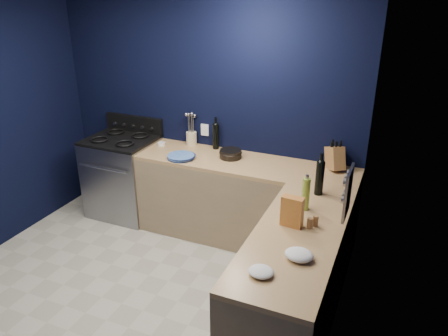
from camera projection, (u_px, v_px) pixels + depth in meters
The scene contains 26 objects.
floor at pixel (122, 305), 3.82m from camera, with size 3.50×3.50×0.02m, color #ADA897.
wall_back at pixel (205, 110), 4.78m from camera, with size 3.50×0.02×2.60m, color black.
wall_right at pixel (341, 213), 2.66m from camera, with size 0.02×3.50×2.60m, color black.
cab_back at pixel (244, 203), 4.64m from camera, with size 2.30×0.63×0.86m, color #8C7454.
top_back at pixel (245, 164), 4.46m from camera, with size 2.30×0.63×0.04m, color brown.
cab_right at pixel (292, 287), 3.36m from camera, with size 0.63×1.67×0.86m, color #8C7454.
top_right at pixel (296, 237), 3.19m from camera, with size 0.63×1.67×0.04m, color brown.
gas_range at pixel (124, 177), 5.17m from camera, with size 0.76×0.66×0.92m, color gray.
oven_door at pixel (108, 189), 4.90m from camera, with size 0.59×0.02×0.42m, color black.
cooktop at pixel (120, 140), 4.98m from camera, with size 0.76×0.66×0.03m, color black.
backguard at pixel (134, 124), 5.19m from camera, with size 0.76×0.06×0.20m, color black.
spice_panel at pixel (348, 193), 3.18m from camera, with size 0.02×0.28×0.38m, color gray.
wall_outlet at pixel (205, 130), 4.85m from camera, with size 0.09×0.02×0.13m, color white.
plate_stack at pixel (181, 157), 4.55m from camera, with size 0.29×0.29×0.04m, color #3458A9.
ramekin at pixel (161, 144), 4.91m from camera, with size 0.09×0.09×0.03m, color white.
utensil_crock at pixel (191, 138), 4.91m from camera, with size 0.12×0.12×0.15m, color beige.
wine_bottle_back at pixel (216, 137), 4.76m from camera, with size 0.07×0.07×0.28m, color black.
lemon_basket at pixel (230, 154), 4.55m from camera, with size 0.23×0.23×0.09m, color black.
knife_block at pixel (335, 158), 4.25m from camera, with size 0.12×0.21×0.23m, color brown.
wine_bottle_right at pixel (320, 178), 3.73m from camera, with size 0.07×0.07×0.30m, color black.
oil_bottle at pixel (306, 194), 3.48m from camera, with size 0.06×0.06×0.27m, color olive.
spice_jar_near at pixel (316, 221), 3.27m from camera, with size 0.04×0.04×0.09m, color olive.
spice_jar_far at pixel (310, 223), 3.25m from camera, with size 0.04×0.04×0.08m, color olive.
crouton_bag at pixel (292, 212), 3.25m from camera, with size 0.16×0.08×0.24m, color #A21129.
towel_front at pixel (299, 255), 2.89m from camera, with size 0.19×0.16×0.07m, color white.
towel_end at pixel (261, 272), 2.73m from camera, with size 0.16×0.15×0.05m, color white.
Camera 1 is at (2.02, -2.43, 2.61)m, focal length 34.78 mm.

